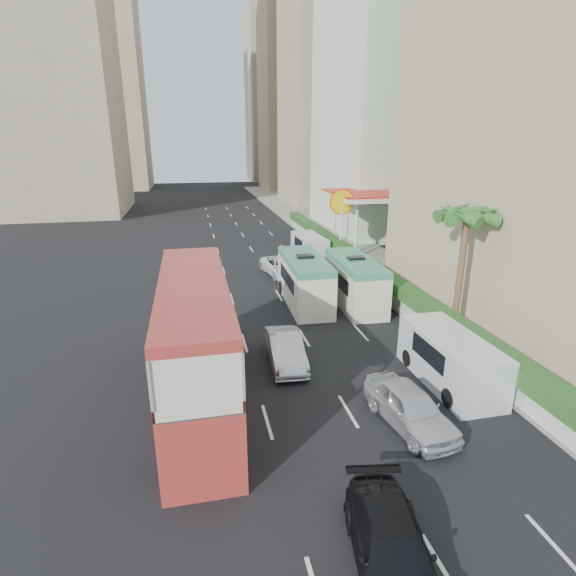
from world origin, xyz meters
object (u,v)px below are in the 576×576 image
object	(u,v)px
double_decker_bus	(197,344)
shell_station	(365,222)
car_black	(390,569)
panel_van_far	(309,247)
car_silver_lane_a	(286,363)
minibus_far	(355,282)
minibus_near	(305,281)
car_silver_lane_b	(408,424)
panel_van_near	(450,359)
palm_tree	(460,273)
van_asset	(282,275)

from	to	relation	value
double_decker_bus	shell_station	xyz separation A→B (m)	(16.00, 23.00, 0.22)
car_black	panel_van_far	world-z (taller)	panel_van_far
car_silver_lane_a	minibus_far	world-z (taller)	minibus_far
car_silver_lane_a	car_black	size ratio (longest dim) A/B	0.96
double_decker_bus	minibus_near	bearing A→B (deg)	55.81
car_silver_lane_b	minibus_far	bearing A→B (deg)	70.65
panel_van_near	palm_tree	distance (m)	6.21
palm_tree	panel_van_far	bearing A→B (deg)	101.56
van_asset	minibus_far	world-z (taller)	minibus_far
panel_van_near	car_silver_lane_b	bearing A→B (deg)	-141.41
palm_tree	car_silver_lane_a	bearing A→B (deg)	-170.76
panel_van_near	car_black	bearing A→B (deg)	-128.78
minibus_far	minibus_near	bearing A→B (deg)	168.16
van_asset	panel_van_far	xyz separation A→B (m)	(3.45, 4.67, 1.02)
car_silver_lane_a	palm_tree	size ratio (longest dim) A/B	0.68
car_silver_lane_b	car_black	size ratio (longest dim) A/B	0.98
minibus_near	panel_van_far	distance (m)	11.79
van_asset	minibus_near	bearing A→B (deg)	-97.60
car_silver_lane_a	panel_van_near	world-z (taller)	panel_van_near
minibus_far	shell_station	bearing A→B (deg)	68.09
car_black	car_silver_lane_a	bearing A→B (deg)	101.15
double_decker_bus	car_silver_lane_b	bearing A→B (deg)	-23.65
shell_station	minibus_far	bearing A→B (deg)	-113.82
shell_station	car_silver_lane_b	bearing A→B (deg)	-107.94
panel_van_far	shell_station	distance (m)	6.22
car_silver_lane_a	van_asset	size ratio (longest dim) A/B	0.88
car_silver_lane_a	shell_station	xyz separation A→B (m)	(11.96, 20.59, 2.75)
panel_van_far	palm_tree	distance (m)	18.00
panel_van_near	van_asset	bearing A→B (deg)	101.91
car_silver_lane_b	panel_van_far	bearing A→B (deg)	75.55
car_black	panel_van_near	world-z (taller)	panel_van_near
car_silver_lane_a	car_silver_lane_b	bearing A→B (deg)	-55.72
minibus_far	panel_van_near	xyz separation A→B (m)	(0.57, -10.21, -0.39)
minibus_near	panel_van_far	xyz separation A→B (m)	(3.31, 11.31, -0.50)
double_decker_bus	car_silver_lane_b	size ratio (longest dim) A/B	2.50
minibus_near	palm_tree	size ratio (longest dim) A/B	1.07
car_silver_lane_a	car_black	bearing A→B (deg)	-85.45
panel_van_near	minibus_near	bearing A→B (deg)	108.18
minibus_far	palm_tree	bearing A→B (deg)	-53.09
panel_van_far	van_asset	bearing A→B (deg)	-129.40
car_black	panel_van_near	xyz separation A→B (m)	(6.25, 7.86, 1.09)
minibus_far	palm_tree	world-z (taller)	palm_tree
car_silver_lane_a	shell_station	world-z (taller)	shell_station
car_black	panel_van_far	size ratio (longest dim) A/B	0.89
minibus_near	minibus_far	distance (m)	3.18
car_silver_lane_b	minibus_far	size ratio (longest dim) A/B	0.66
double_decker_bus	car_black	size ratio (longest dim) A/B	2.44
car_silver_lane_b	panel_van_near	world-z (taller)	panel_van_near
palm_tree	car_black	bearing A→B (deg)	-126.82
minibus_far	shell_station	world-z (taller)	shell_station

